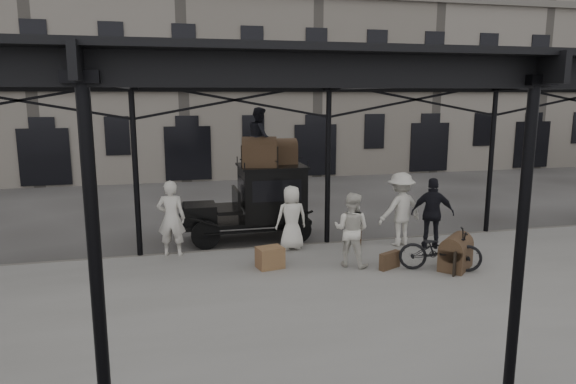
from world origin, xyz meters
name	(u,v)px	position (x,y,z in m)	size (l,w,h in m)	color
ground	(352,271)	(0.00, 0.00, 0.00)	(120.00, 120.00, 0.00)	#383533
platform	(387,300)	(0.00, -2.00, 0.07)	(28.00, 8.00, 0.15)	slate
canopy	(389,73)	(0.00, -1.72, 4.60)	(22.50, 9.00, 4.74)	black
building_frontage	(240,43)	(0.00, 18.00, 7.00)	(64.00, 8.00, 14.00)	slate
taxi	(261,199)	(-1.60, 3.32, 1.20)	(3.65, 1.55, 2.18)	black
porter_left	(171,218)	(-4.19, 1.80, 1.12)	(0.71, 0.46, 1.94)	beige
porter_midleft	(351,229)	(-0.05, -0.01, 1.04)	(0.87, 0.67, 1.78)	beige
porter_centre	(291,218)	(-1.10, 1.64, 1.00)	(0.83, 0.54, 1.70)	silver
porter_official	(433,213)	(2.56, 0.86, 1.10)	(1.11, 0.46, 1.89)	black
porter_right	(401,209)	(1.84, 1.30, 1.15)	(1.29, 0.74, 2.00)	beige
bicycle	(440,250)	(1.85, -0.83, 0.65)	(0.66, 1.89, 0.99)	black
porter_roof	(260,137)	(-1.63, 3.22, 3.01)	(0.81, 0.63, 1.66)	black
steamer_trunk_roof_near	(259,154)	(-1.68, 3.07, 2.53)	(0.96, 0.59, 0.71)	#4F3424
steamer_trunk_roof_far	(282,153)	(-0.93, 3.52, 2.49)	(0.85, 0.52, 0.62)	#4F3424
steamer_trunk_platform	(456,255)	(2.27, -0.80, 0.49)	(0.93, 0.57, 0.68)	#4F3424
wicker_hamper	(270,257)	(-1.96, 0.29, 0.40)	(0.60, 0.45, 0.50)	olive
suitcase_upright	(355,235)	(0.74, 1.80, 0.38)	(0.15, 0.60, 0.45)	#4F3424
suitcase_flat	(390,260)	(0.77, -0.43, 0.35)	(0.60, 0.15, 0.40)	#4F3424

